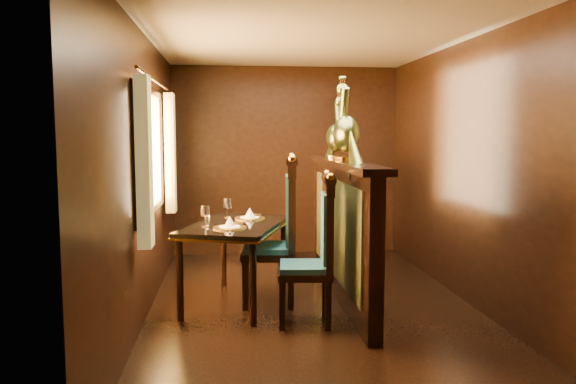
# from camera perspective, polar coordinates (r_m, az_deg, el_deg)

# --- Properties ---
(ground) EXTENTS (5.00, 5.00, 0.00)m
(ground) POSITION_cam_1_polar(r_m,az_deg,el_deg) (5.31, 2.58, -11.76)
(ground) COLOR black
(ground) RESTS_ON ground
(room_shell) EXTENTS (3.04, 5.04, 2.52)m
(room_shell) POSITION_cam_1_polar(r_m,az_deg,el_deg) (5.06, 1.67, 5.58)
(room_shell) COLOR black
(room_shell) RESTS_ON ground
(partition) EXTENTS (0.26, 2.70, 1.36)m
(partition) POSITION_cam_1_polar(r_m,az_deg,el_deg) (5.48, 5.46, -3.54)
(partition) COLOR black
(partition) RESTS_ON ground
(dining_table) EXTENTS (1.16, 1.49, 0.97)m
(dining_table) POSITION_cam_1_polar(r_m,az_deg,el_deg) (5.33, -5.31, -3.94)
(dining_table) COLOR black
(dining_table) RESTS_ON ground
(chair_left) EXTENTS (0.51, 0.53, 1.30)m
(chair_left) POSITION_cam_1_polar(r_m,az_deg,el_deg) (4.78, 3.15, -5.38)
(chair_left) COLOR black
(chair_left) RESTS_ON ground
(chair_right) EXTENTS (0.56, 0.59, 1.43)m
(chair_right) POSITION_cam_1_polar(r_m,az_deg,el_deg) (5.31, -0.55, -3.49)
(chair_right) COLOR black
(chair_right) RESTS_ON ground
(peacock_left) EXTENTS (0.25, 0.67, 0.80)m
(peacock_left) POSITION_cam_1_polar(r_m,az_deg,el_deg) (5.26, 5.95, 7.51)
(peacock_left) COLOR #1C5433
(peacock_left) RESTS_ON partition
(peacock_right) EXTENTS (0.21, 0.56, 0.67)m
(peacock_right) POSITION_cam_1_polar(r_m,az_deg,el_deg) (5.73, 4.94, 6.75)
(peacock_right) COLOR #1C5433
(peacock_right) RESTS_ON partition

